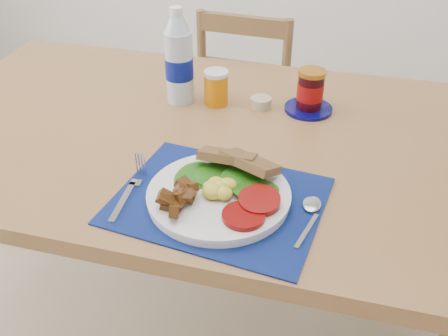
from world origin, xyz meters
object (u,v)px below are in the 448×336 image
at_px(breakfast_plate, 215,192).
at_px(water_bottle, 179,62).
at_px(chair_far, 249,87).
at_px(jam_on_saucer, 310,93).
at_px(juice_glass, 216,89).

bearing_deg(breakfast_plate, water_bottle, 127.24).
height_order(chair_far, jam_on_saucer, chair_far).
xyz_separation_m(breakfast_plate, jam_on_saucer, (0.13, 0.44, 0.03)).
relative_size(water_bottle, jam_on_saucer, 2.03).
xyz_separation_m(water_bottle, juice_glass, (0.10, 0.01, -0.07)).
bearing_deg(breakfast_plate, chair_far, 108.02).
height_order(breakfast_plate, juice_glass, juice_glass).
bearing_deg(chair_far, juice_glass, 96.90).
bearing_deg(jam_on_saucer, breakfast_plate, -106.47).
relative_size(breakfast_plate, jam_on_saucer, 2.24).
distance_m(chair_far, water_bottle, 0.69).
bearing_deg(chair_far, breakfast_plate, 102.00).
distance_m(breakfast_plate, jam_on_saucer, 0.46).
xyz_separation_m(chair_far, juice_glass, (0.04, -0.60, 0.27)).
relative_size(juice_glass, jam_on_saucer, 0.70).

